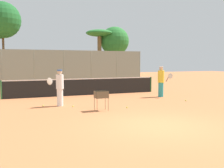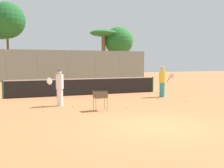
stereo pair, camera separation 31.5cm
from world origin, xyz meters
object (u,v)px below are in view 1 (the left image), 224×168
at_px(player_white_outfit, 161,81).
at_px(tennis_net, 84,86).
at_px(parked_car, 64,73).
at_px(player_red_cap, 60,87).
at_px(ball_cart, 101,96).

bearing_deg(player_white_outfit, tennis_net, -165.73).
relative_size(player_white_outfit, parked_car, 0.44).
xyz_separation_m(player_white_outfit, player_red_cap, (-6.32, -0.97, -0.05)).
distance_m(player_white_outfit, parked_car, 19.56).
bearing_deg(player_white_outfit, ball_cart, -103.32).
bearing_deg(player_white_outfit, player_red_cap, -124.81).
height_order(tennis_net, parked_car, parked_car).
height_order(player_red_cap, ball_cart, player_red_cap).
bearing_deg(parked_car, tennis_net, -97.77).
distance_m(tennis_net, ball_cart, 5.47).
bearing_deg(ball_cart, tennis_net, 81.22).
relative_size(tennis_net, parked_car, 2.35).
height_order(player_red_cap, parked_car, player_red_cap).
distance_m(ball_cart, parked_car, 22.56).
distance_m(tennis_net, player_white_outfit, 4.81).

